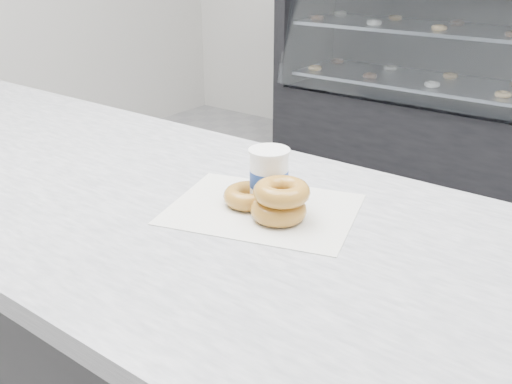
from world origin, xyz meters
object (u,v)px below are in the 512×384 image
counter (117,341)px  donut_single (249,196)px  donut_stack (280,201)px  display_case (473,103)px  coffee_cup (269,175)px

counter → donut_single: size_ratio=31.52×
counter → donut_stack: donut_stack is taller
donut_single → display_case: bearing=97.8°
coffee_cup → display_case: bearing=113.1°
donut_stack → coffee_cup: (-0.06, 0.05, 0.02)m
donut_single → coffee_cup: size_ratio=0.92×
counter → coffee_cup: coffee_cup is taller
counter → display_case: size_ratio=1.28×
display_case → donut_stack: display_case is taller
display_case → donut_single: 2.71m
counter → donut_stack: (0.45, 0.05, 0.49)m
donut_stack → coffee_cup: 0.09m
counter → display_case: bearing=90.0°
display_case → donut_stack: size_ratio=21.93×
display_case → coffee_cup: bearing=-81.7°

